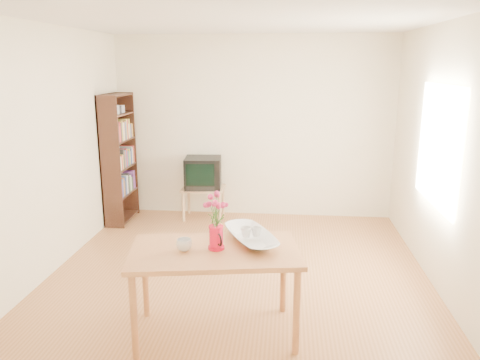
# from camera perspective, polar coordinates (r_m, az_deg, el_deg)

# --- Properties ---
(room) EXTENTS (4.50, 4.50, 4.50)m
(room) POSITION_cam_1_polar(r_m,az_deg,el_deg) (4.58, -0.01, 2.77)
(room) COLOR #965E35
(room) RESTS_ON ground
(table) EXTENTS (1.45, 0.98, 0.75)m
(table) POSITION_cam_1_polar(r_m,az_deg,el_deg) (3.82, -3.07, -9.63)
(table) COLOR #A9663A
(table) RESTS_ON ground
(tv_stand) EXTENTS (0.60, 0.45, 0.46)m
(tv_stand) POSITION_cam_1_polar(r_m,az_deg,el_deg) (6.78, -4.47, -1.50)
(tv_stand) COLOR tan
(tv_stand) RESTS_ON ground
(bookshelf) EXTENTS (0.28, 0.70, 1.80)m
(bookshelf) POSITION_cam_1_polar(r_m,az_deg,el_deg) (6.77, -14.48, 2.01)
(bookshelf) COLOR black
(bookshelf) RESTS_ON ground
(pitcher) EXTENTS (0.13, 0.20, 0.20)m
(pitcher) POSITION_cam_1_polar(r_m,az_deg,el_deg) (3.76, -2.91, -7.11)
(pitcher) COLOR red
(pitcher) RESTS_ON table
(flowers) EXTENTS (0.22, 0.22, 0.31)m
(flowers) POSITION_cam_1_polar(r_m,az_deg,el_deg) (3.68, -2.98, -3.43)
(flowers) COLOR #DB336D
(flowers) RESTS_ON pitcher
(mug) EXTENTS (0.17, 0.17, 0.10)m
(mug) POSITION_cam_1_polar(r_m,az_deg,el_deg) (3.76, -6.82, -7.86)
(mug) COLOR white
(mug) RESTS_ON table
(bowl) EXTENTS (0.63, 0.63, 0.44)m
(bowl) POSITION_cam_1_polar(r_m,az_deg,el_deg) (3.87, 1.33, -4.41)
(bowl) COLOR white
(bowl) RESTS_ON table
(teacup_a) EXTENTS (0.10, 0.10, 0.07)m
(teacup_a) POSITION_cam_1_polar(r_m,az_deg,el_deg) (3.89, 0.74, -4.95)
(teacup_a) COLOR white
(teacup_a) RESTS_ON bowl
(teacup_b) EXTENTS (0.09, 0.09, 0.07)m
(teacup_b) POSITION_cam_1_polar(r_m,az_deg,el_deg) (3.90, 2.02, -4.93)
(teacup_b) COLOR white
(teacup_b) RESTS_ON bowl
(television) EXTENTS (0.55, 0.51, 0.44)m
(television) POSITION_cam_1_polar(r_m,az_deg,el_deg) (6.73, -4.50, 0.98)
(television) COLOR black
(television) RESTS_ON tv_stand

